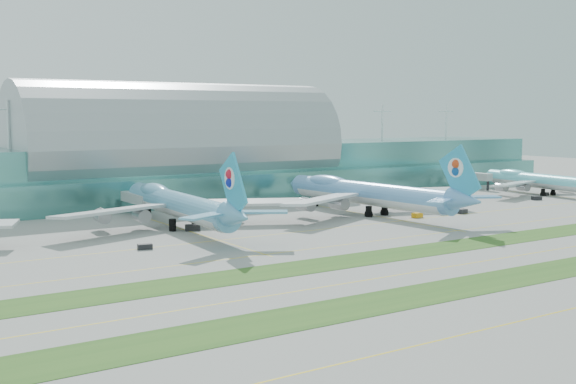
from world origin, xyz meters
TOP-DOWN VIEW (x-y plane):
  - ground at (0.00, 0.00)m, footprint 700.00×700.00m
  - terminal at (0.01, 128.79)m, footprint 340.00×69.10m
  - grass_strip_near at (0.00, -28.00)m, footprint 420.00×12.00m
  - grass_strip_far at (0.00, 2.00)m, footprint 420.00×12.00m
  - taxiline_b at (0.00, -14.00)m, footprint 420.00×0.35m
  - taxiline_c at (0.00, 18.00)m, footprint 420.00×0.35m
  - taxiline_d at (0.00, 40.00)m, footprint 420.00×0.35m
  - airliner_b at (-30.48, 64.35)m, footprint 72.15×82.08m
  - airliner_c at (30.55, 56.73)m, footprint 74.11×84.21m
  - airliner_d at (124.51, 63.28)m, footprint 59.34×67.77m
  - gse_c at (-50.60, 38.63)m, footprint 3.65×2.43m
  - gse_d at (-29.27, 57.41)m, footprint 4.35×3.16m
  - gse_e at (38.87, 42.44)m, footprint 3.85×2.65m
  - gse_f at (57.02, 41.00)m, footprint 3.34×2.09m
  - gse_g at (107.50, 51.93)m, footprint 3.89×2.98m
  - gse_h at (122.80, 59.57)m, footprint 3.33×2.37m

SIDE VIEW (x-z plane):
  - ground at x=0.00m, z-range 0.00..0.00m
  - taxiline_b at x=0.00m, z-range 0.00..0.01m
  - taxiline_c at x=0.00m, z-range 0.00..0.01m
  - taxiline_d at x=0.00m, z-range 0.00..0.01m
  - grass_strip_near at x=0.00m, z-range 0.00..0.08m
  - grass_strip_far at x=0.00m, z-range 0.00..0.08m
  - gse_h at x=122.80m, z-range 0.00..1.24m
  - gse_c at x=-50.60m, z-range 0.00..1.30m
  - gse_g at x=107.50m, z-range 0.00..1.44m
  - gse_f at x=57.02m, z-range 0.00..1.44m
  - gse_e at x=38.87m, z-range 0.00..1.51m
  - gse_d at x=-29.27m, z-range 0.00..1.66m
  - airliner_d at x=124.51m, z-range -3.57..15.08m
  - airliner_b at x=-30.48m, z-range -4.32..18.26m
  - airliner_c at x=30.55m, z-range -4.44..18.73m
  - terminal at x=0.01m, z-range -3.77..32.23m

